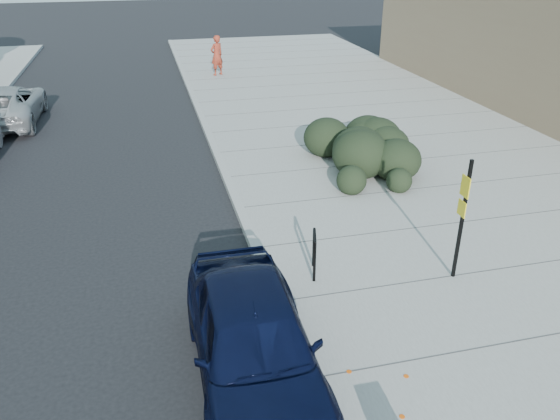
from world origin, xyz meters
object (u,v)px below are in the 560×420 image
Objects in this scene: sign_post at (463,213)px; sedan_navy at (253,341)px; bike_rack at (314,250)px; pedestrian at (217,55)px; suv_silver at (6,105)px.

sign_post is 0.54× the size of sedan_navy.
pedestrian is at bearing 103.49° from bike_rack.
suv_silver is at bearing 3.76° from pedestrian.
sign_post is at bearing 66.71° from pedestrian.
sedan_navy is at bearing -157.16° from sign_post.
suv_silver is at bearing 129.53° from sign_post.
suv_silver reaches higher than bike_rack.
sedan_navy is (-4.28, -1.66, -0.78)m from sign_post.
suv_silver is 10.11m from pedestrian.
suv_silver is at bearing 137.41° from bike_rack.
pedestrian reaches higher than bike_rack.
sign_post is 4.66m from sedan_navy.
suv_silver is 2.63× the size of pedestrian.
sign_post reaches higher than pedestrian.
pedestrian is at bearing -147.10° from suv_silver.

